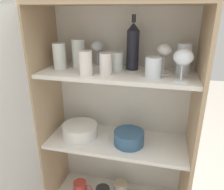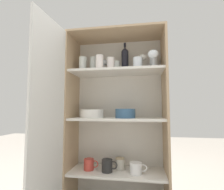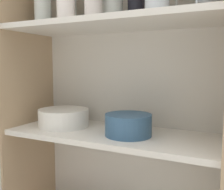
{
  "view_description": "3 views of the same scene",
  "coord_description": "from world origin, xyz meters",
  "px_view_note": "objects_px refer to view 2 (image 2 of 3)",
  "views": [
    {
      "loc": [
        0.23,
        -0.91,
        1.42
      ],
      "look_at": [
        -0.03,
        0.17,
        0.99
      ],
      "focal_mm": 35.0,
      "sensor_mm": 36.0,
      "label": 1
    },
    {
      "loc": [
        0.2,
        -1.34,
        0.78
      ],
      "look_at": [
        -0.04,
        0.16,
        0.91
      ],
      "focal_mm": 28.0,
      "sensor_mm": 36.0,
      "label": 2
    },
    {
      "loc": [
        0.43,
        -0.72,
        0.96
      ],
      "look_at": [
        -0.0,
        0.16,
        0.86
      ],
      "focal_mm": 42.0,
      "sensor_mm": 36.0,
      "label": 3
    }
  ],
  "objects_px": {
    "plate_stack_white": "(92,114)",
    "mixing_bowl_large": "(125,113)",
    "coffee_mug_primary": "(136,168)",
    "wine_bottle": "(125,60)",
    "storage_jar": "(120,164)"
  },
  "relations": [
    {
      "from": "mixing_bowl_large",
      "to": "coffee_mug_primary",
      "type": "bearing_deg",
      "value": -18.49
    },
    {
      "from": "mixing_bowl_large",
      "to": "coffee_mug_primary",
      "type": "distance_m",
      "value": 0.45
    },
    {
      "from": "wine_bottle",
      "to": "coffee_mug_primary",
      "type": "height_order",
      "value": "wine_bottle"
    },
    {
      "from": "wine_bottle",
      "to": "storage_jar",
      "type": "bearing_deg",
      "value": -151.58
    },
    {
      "from": "plate_stack_white",
      "to": "mixing_bowl_large",
      "type": "relative_size",
      "value": 1.23
    },
    {
      "from": "coffee_mug_primary",
      "to": "storage_jar",
      "type": "relative_size",
      "value": 1.44
    },
    {
      "from": "plate_stack_white",
      "to": "coffee_mug_primary",
      "type": "height_order",
      "value": "plate_stack_white"
    },
    {
      "from": "plate_stack_white",
      "to": "coffee_mug_primary",
      "type": "bearing_deg",
      "value": -7.18
    },
    {
      "from": "plate_stack_white",
      "to": "coffee_mug_primary",
      "type": "relative_size",
      "value": 1.51
    },
    {
      "from": "plate_stack_white",
      "to": "mixing_bowl_large",
      "type": "xyz_separation_m",
      "value": [
        0.3,
        -0.02,
        0.01
      ]
    },
    {
      "from": "plate_stack_white",
      "to": "coffee_mug_primary",
      "type": "distance_m",
      "value": 0.58
    },
    {
      "from": "coffee_mug_primary",
      "to": "storage_jar",
      "type": "xyz_separation_m",
      "value": [
        -0.14,
        0.09,
        0.0
      ]
    },
    {
      "from": "mixing_bowl_large",
      "to": "coffee_mug_primary",
      "type": "xyz_separation_m",
      "value": [
        0.09,
        -0.03,
        -0.44
      ]
    },
    {
      "from": "coffee_mug_primary",
      "to": "storage_jar",
      "type": "height_order",
      "value": "storage_jar"
    },
    {
      "from": "plate_stack_white",
      "to": "mixing_bowl_large",
      "type": "height_order",
      "value": "mixing_bowl_large"
    }
  ]
}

